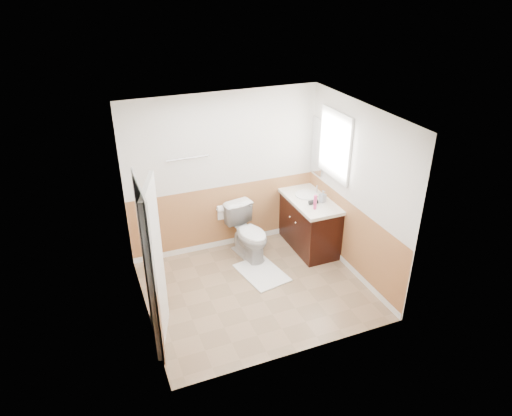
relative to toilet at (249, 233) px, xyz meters
name	(u,v)px	position (x,y,z in m)	size (l,w,h in m)	color
floor	(256,289)	(-0.22, -0.84, -0.41)	(3.00, 3.00, 0.00)	#8C7051
ceiling	(256,116)	(-0.22, -0.84, 2.09)	(3.00, 3.00, 0.00)	white
wall_back	(224,174)	(-0.22, 0.46, 0.84)	(3.00, 3.00, 0.00)	silver
wall_front	(302,264)	(-0.22, -2.14, 0.84)	(3.00, 3.00, 0.00)	silver
wall_left	(138,233)	(-1.72, -0.84, 0.84)	(3.00, 3.00, 0.00)	silver
wall_right	(356,192)	(1.28, -0.84, 0.84)	(3.00, 3.00, 0.00)	silver
wainscot_back	(226,217)	(-0.22, 0.44, 0.09)	(3.00, 3.00, 0.00)	#AF7046
wainscot_front	(299,319)	(-0.22, -2.13, 0.09)	(3.00, 3.00, 0.00)	#AF7046
wainscot_left	(146,284)	(-1.71, -0.84, 0.09)	(2.60, 2.60, 0.00)	#AF7046
wainscot_right	(350,238)	(1.27, -0.84, 0.09)	(2.60, 2.60, 0.00)	#AF7046
toilet	(249,233)	(0.00, 0.00, 0.00)	(0.46, 0.80, 0.82)	silver
bath_mat	(262,273)	(0.00, -0.52, -0.40)	(0.55, 0.80, 0.02)	white
vanity_cabinet	(309,225)	(0.99, -0.11, -0.01)	(0.55, 1.10, 0.80)	black
vanity_knob_left	(296,223)	(0.69, -0.21, 0.14)	(0.03, 0.03, 0.03)	silver
vanity_knob_right	(290,217)	(0.69, -0.01, 0.14)	(0.03, 0.03, 0.03)	silver
countertop	(310,201)	(0.98, -0.11, 0.42)	(0.60, 1.15, 0.05)	white
sink_basin	(307,195)	(0.99, 0.04, 0.45)	(0.36, 0.36, 0.02)	white
faucet	(317,189)	(1.17, 0.04, 0.51)	(0.02, 0.02, 0.14)	#BBBAC1
lotion_bottle	(315,202)	(0.89, -0.41, 0.55)	(0.05, 0.05, 0.22)	#DD3977
soap_dispenser	(323,196)	(1.11, -0.25, 0.53)	(0.08, 0.09, 0.19)	#9CA3B0
hair_dryer_body	(313,202)	(0.94, -0.27, 0.48)	(0.07, 0.07, 0.14)	black
hair_dryer_handle	(311,204)	(0.91, -0.25, 0.45)	(0.03, 0.03, 0.07)	black
mirror_panel	(318,147)	(1.26, 0.26, 1.14)	(0.02, 0.35, 0.90)	silver
window_frame	(335,145)	(1.25, -0.26, 1.34)	(0.04, 0.80, 1.00)	white
window_glass	(336,145)	(1.27, -0.26, 1.34)	(0.01, 0.70, 0.90)	white
door	(156,268)	(-1.62, -1.29, 0.61)	(0.05, 0.80, 2.04)	white
door_frame	(149,268)	(-1.70, -1.29, 0.62)	(0.02, 0.92, 2.10)	white
door_knob	(156,257)	(-1.56, -0.96, 0.54)	(0.06, 0.06, 0.06)	silver
towel_bar	(188,158)	(-0.77, 0.40, 1.19)	(0.02, 0.02, 0.62)	silver
tp_holder_bar	(221,209)	(-0.32, 0.38, 0.29)	(0.02, 0.02, 0.14)	silver
tp_roll	(221,209)	(-0.32, 0.38, 0.29)	(0.11, 0.11, 0.10)	white
tp_sheet	(221,215)	(-0.32, 0.38, 0.18)	(0.10, 0.01, 0.16)	white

